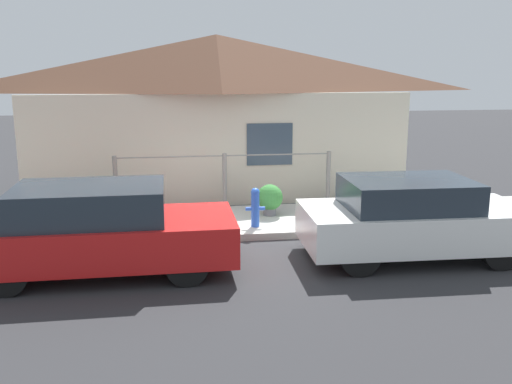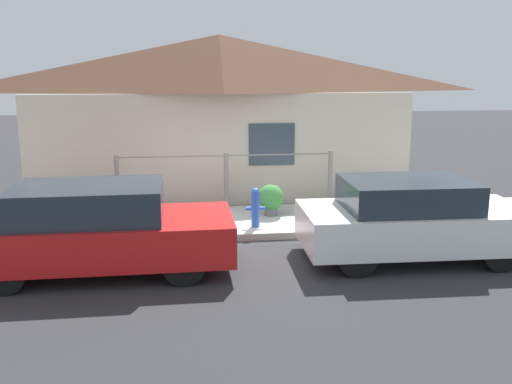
{
  "view_description": "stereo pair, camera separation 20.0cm",
  "coord_description": "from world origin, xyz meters",
  "px_view_note": "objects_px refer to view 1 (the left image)",
  "views": [
    {
      "loc": [
        -1.12,
        -10.41,
        3.32
      ],
      "look_at": [
        0.44,
        0.3,
        0.9
      ],
      "focal_mm": 40.0,
      "sensor_mm": 36.0,
      "label": 1
    },
    {
      "loc": [
        -0.92,
        -10.43,
        3.32
      ],
      "look_at": [
        0.44,
        0.3,
        0.9
      ],
      "focal_mm": 40.0,
      "sensor_mm": 36.0,
      "label": 2
    }
  ],
  "objects_px": {
    "potted_plant_near_hydrant": "(270,198)",
    "potted_plant_by_fence": "(102,199)",
    "car_left": "(99,230)",
    "fire_hydrant": "(255,206)",
    "car_right": "(413,218)"
  },
  "relations": [
    {
      "from": "potted_plant_near_hydrant",
      "to": "car_right",
      "type": "bearing_deg",
      "value": -52.43
    },
    {
      "from": "car_left",
      "to": "fire_hydrant",
      "type": "xyz_separation_m",
      "value": [
        2.8,
        1.85,
        -0.17
      ]
    },
    {
      "from": "car_left",
      "to": "potted_plant_by_fence",
      "type": "distance_m",
      "value": 2.96
    },
    {
      "from": "car_left",
      "to": "car_right",
      "type": "xyz_separation_m",
      "value": [
        5.3,
        0.0,
        -0.02
      ]
    },
    {
      "from": "potted_plant_near_hydrant",
      "to": "potted_plant_by_fence",
      "type": "xyz_separation_m",
      "value": [
        -3.53,
        0.26,
        0.04
      ]
    },
    {
      "from": "car_left",
      "to": "car_right",
      "type": "height_order",
      "value": "car_left"
    },
    {
      "from": "car_left",
      "to": "potted_plant_by_fence",
      "type": "height_order",
      "value": "car_left"
    },
    {
      "from": "potted_plant_near_hydrant",
      "to": "potted_plant_by_fence",
      "type": "relative_size",
      "value": 0.95
    },
    {
      "from": "car_left",
      "to": "potted_plant_near_hydrant",
      "type": "relative_size",
      "value": 6.32
    },
    {
      "from": "car_left",
      "to": "potted_plant_by_fence",
      "type": "bearing_deg",
      "value": 95.25
    },
    {
      "from": "potted_plant_near_hydrant",
      "to": "potted_plant_by_fence",
      "type": "distance_m",
      "value": 3.54
    },
    {
      "from": "fire_hydrant",
      "to": "potted_plant_by_fence",
      "type": "xyz_separation_m",
      "value": [
        -3.1,
        1.09,
        -0.0
      ]
    },
    {
      "from": "car_left",
      "to": "potted_plant_near_hydrant",
      "type": "xyz_separation_m",
      "value": [
        3.24,
        2.68,
        -0.22
      ]
    },
    {
      "from": "car_left",
      "to": "potted_plant_near_hydrant",
      "type": "distance_m",
      "value": 4.21
    },
    {
      "from": "car_right",
      "to": "potted_plant_near_hydrant",
      "type": "distance_m",
      "value": 3.39
    }
  ]
}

